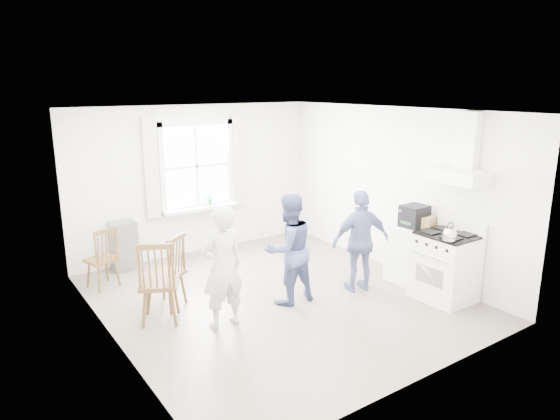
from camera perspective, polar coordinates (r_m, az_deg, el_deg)
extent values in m
cube|color=#786A5C|center=(7.17, -0.38, -10.04)|extent=(4.62, 5.12, 0.02)
cube|color=silver|center=(8.89, -9.59, 3.41)|extent=(4.62, 0.04, 2.64)
cube|color=silver|center=(4.95, 16.33, -5.66)|extent=(4.62, 0.04, 2.64)
cube|color=silver|center=(5.82, -19.24, -2.91)|extent=(0.04, 5.12, 2.64)
cube|color=silver|center=(8.20, 12.85, 2.35)|extent=(0.04, 5.12, 2.64)
cube|color=white|center=(6.54, -0.42, 11.37)|extent=(4.62, 5.12, 0.02)
cube|color=white|center=(8.81, -9.56, 4.97)|extent=(1.20, 0.02, 1.40)
cube|color=white|center=(8.70, -9.67, 9.79)|extent=(1.38, 0.09, 0.09)
cube|color=white|center=(8.93, -9.28, 0.23)|extent=(1.38, 0.09, 0.09)
cube|color=white|center=(8.54, -13.39, 4.49)|extent=(0.09, 0.09, 1.58)
cube|color=white|center=(9.08, -5.78, 5.36)|extent=(0.09, 0.09, 1.58)
cube|color=white|center=(8.86, -9.07, 0.22)|extent=(1.38, 0.24, 0.06)
cube|color=beige|center=(8.46, -14.48, 4.67)|extent=(0.24, 0.05, 1.70)
cube|color=beige|center=(9.14, -4.78, 5.76)|extent=(0.24, 0.05, 1.70)
cube|color=white|center=(7.09, 19.67, 3.68)|extent=(0.45, 0.76, 0.18)
cube|color=white|center=(7.15, 20.70, 7.49)|extent=(0.14, 0.30, 0.76)
cube|color=slate|center=(8.45, -17.40, -3.92)|extent=(0.40, 0.30, 0.80)
cube|color=white|center=(7.33, 18.31, -6.28)|extent=(0.65, 0.76, 0.92)
cube|color=black|center=(7.18, 18.60, -2.72)|extent=(0.61, 0.72, 0.03)
cube|color=white|center=(7.39, 20.04, -1.69)|extent=(0.06, 0.76, 0.20)
cylinder|color=silver|center=(6.99, 16.73, -5.07)|extent=(0.02, 0.61, 0.02)
sphere|color=silver|center=(6.82, 18.81, -2.67)|extent=(0.19, 0.19, 0.19)
cylinder|color=silver|center=(6.83, 18.77, -3.11)|extent=(0.17, 0.17, 0.04)
torus|color=black|center=(6.79, 18.89, -1.77)|extent=(0.12, 0.03, 0.12)
cube|color=white|center=(7.79, 14.56, -4.86)|extent=(0.50, 0.55, 0.90)
cube|color=black|center=(7.56, 15.07, -1.23)|extent=(0.37, 0.34, 0.17)
cube|color=black|center=(7.52, 15.15, -0.05)|extent=(0.37, 0.34, 0.15)
cube|color=#9F844D|center=(7.55, 16.42, -1.34)|extent=(0.31, 0.26, 0.17)
cube|color=#4A3117|center=(7.83, -19.71, -5.38)|extent=(0.48, 0.47, 0.05)
cube|color=#4A3117|center=(7.61, -19.21, -3.88)|extent=(0.38, 0.16, 0.51)
cylinder|color=#4A3117|center=(7.90, -19.58, -6.89)|extent=(0.03, 0.03, 0.40)
cube|color=#4A3117|center=(6.50, -13.64, -8.19)|extent=(0.62, 0.61, 0.06)
cube|color=#4A3117|center=(6.21, -14.03, -6.32)|extent=(0.42, 0.27, 0.60)
cylinder|color=#4A3117|center=(6.60, -13.51, -10.29)|extent=(0.04, 0.04, 0.48)
cube|color=#4A3117|center=(6.89, -12.92, -7.17)|extent=(0.59, 0.59, 0.05)
cube|color=#4A3117|center=(6.70, -11.71, -5.17)|extent=(0.37, 0.29, 0.56)
cylinder|color=#4A3117|center=(6.98, -12.81, -9.03)|extent=(0.04, 0.04, 0.45)
imported|color=silver|center=(6.14, -6.61, -6.51)|extent=(0.57, 0.57, 1.55)
imported|color=#414D79|center=(6.77, 1.00, -4.49)|extent=(0.75, 0.75, 1.53)
imported|color=navy|center=(7.26, 9.21, -3.53)|extent=(1.08, 1.08, 1.49)
imported|color=#317038|center=(8.88, -8.03, 1.49)|extent=(0.21, 0.21, 0.30)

